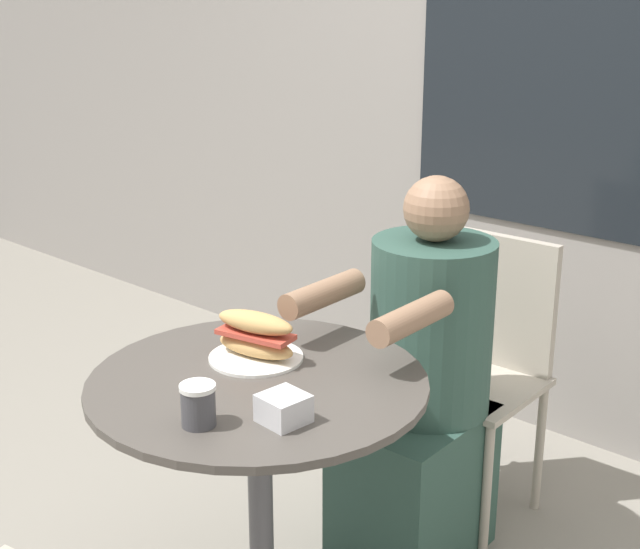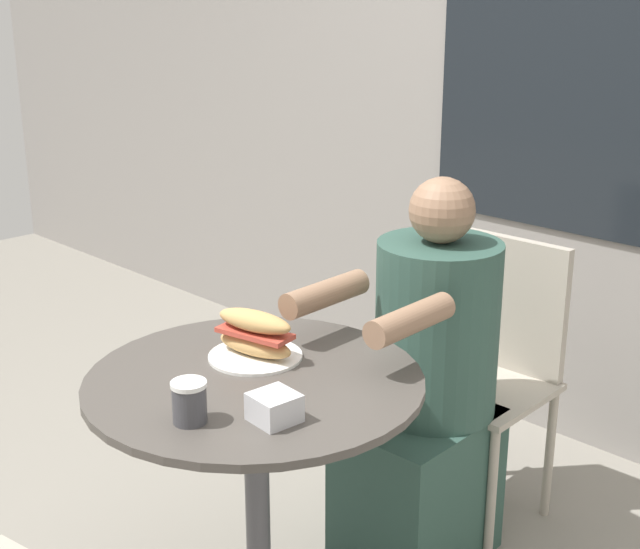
{
  "view_description": "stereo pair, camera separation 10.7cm",
  "coord_description": "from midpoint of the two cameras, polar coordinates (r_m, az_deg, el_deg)",
  "views": [
    {
      "loc": [
        1.35,
        -1.3,
        1.59
      ],
      "look_at": [
        0.0,
        0.22,
        0.93
      ],
      "focal_mm": 50.0,
      "sensor_mm": 36.0,
      "label": 1
    },
    {
      "loc": [
        1.43,
        -1.23,
        1.59
      ],
      "look_at": [
        0.0,
        0.22,
        0.93
      ],
      "focal_mm": 50.0,
      "sensor_mm": 36.0,
      "label": 2
    }
  ],
  "objects": [
    {
      "name": "cafe_table",
      "position": [
        2.16,
        -5.34,
        -11.26
      ],
      "size": [
        0.79,
        0.79,
        0.73
      ],
      "color": "#47423D",
      "rests_on": "ground_plane"
    },
    {
      "name": "diner_chair",
      "position": [
        2.78,
        9.55,
        -4.85
      ],
      "size": [
        0.39,
        0.39,
        0.87
      ],
      "rotation": [
        0.0,
        0.0,
        3.18
      ],
      "color": "#ADA393",
      "rests_on": "ground_plane"
    },
    {
      "name": "sandwich_on_plate",
      "position": [
        2.15,
        -5.56,
        -4.15
      ],
      "size": [
        0.23,
        0.23,
        0.12
      ],
      "rotation": [
        0.0,
        0.0,
        0.2
      ],
      "color": "white",
      "rests_on": "cafe_table"
    },
    {
      "name": "napkin_box",
      "position": [
        1.86,
        -4.0,
        -8.56
      ],
      "size": [
        0.1,
        0.1,
        0.06
      ],
      "rotation": [
        0.0,
        0.0,
        -0.09
      ],
      "color": "silver",
      "rests_on": "cafe_table"
    },
    {
      "name": "drink_cup",
      "position": [
        1.86,
        -9.45,
        -8.25
      ],
      "size": [
        0.08,
        0.08,
        0.09
      ],
      "color": "#424247",
      "rests_on": "cafe_table"
    },
    {
      "name": "storefront_wall",
      "position": [
        3.14,
        15.9,
        13.91
      ],
      "size": [
        8.0,
        0.09,
        2.8
      ],
      "color": "gray",
      "rests_on": "ground_plane"
    },
    {
      "name": "seated_diner",
      "position": [
        2.53,
        5.29,
        -8.04
      ],
      "size": [
        0.36,
        0.62,
        1.12
      ],
      "rotation": [
        0.0,
        0.0,
        3.18
      ],
      "color": "#2D4C42",
      "rests_on": "ground_plane"
    }
  ]
}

